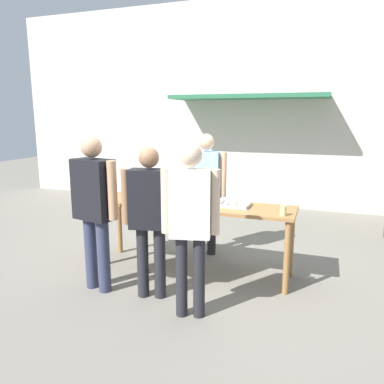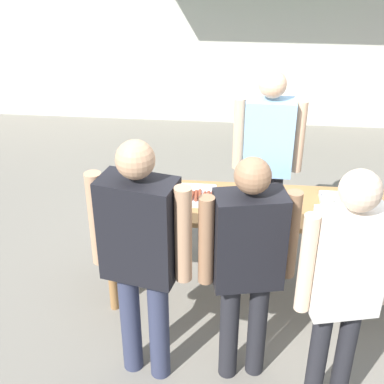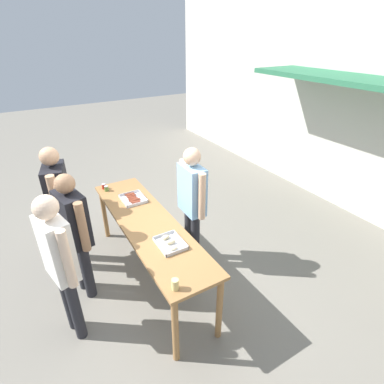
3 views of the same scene
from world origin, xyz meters
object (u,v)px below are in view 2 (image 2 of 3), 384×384
food_tray_sausages (192,196)px  food_tray_buns (343,203)px  person_server_behind_table (268,151)px  person_customer_with_cup (345,280)px  condiment_jar_mustard (116,207)px  person_customer_holding_hotdog (140,248)px  person_customer_waiting_in_line (248,257)px  condiment_jar_ketchup (128,206)px

food_tray_sausages → food_tray_buns: (1.17, 0.00, 0.00)m
person_server_behind_table → person_customer_with_cup: 1.80m
person_server_behind_table → food_tray_sausages: bearing=-132.5°
condiment_jar_mustard → person_customer_holding_hotdog: bearing=-64.9°
food_tray_sausages → person_customer_waiting_in_line: (0.44, -0.88, 0.08)m
person_customer_waiting_in_line → person_server_behind_table: bearing=-108.4°
person_customer_holding_hotdog → person_customer_waiting_in_line: (0.68, 0.05, -0.06)m
condiment_jar_mustard → person_customer_waiting_in_line: 1.17m
condiment_jar_ketchup → person_customer_waiting_in_line: bearing=-35.0°
person_customer_waiting_in_line → person_customer_with_cup: bearing=143.8°
person_server_behind_table → person_customer_holding_hotdog: (-0.84, -1.55, 0.01)m
person_customer_holding_hotdog → food_tray_buns: bearing=-134.1°
condiment_jar_ketchup → person_server_behind_table: size_ratio=0.05×
person_customer_holding_hotdog → person_customer_waiting_in_line: size_ratio=1.06×
condiment_jar_ketchup → person_customer_holding_hotdog: 0.72m
condiment_jar_ketchup → person_customer_holding_hotdog: size_ratio=0.05×
food_tray_buns → person_customer_with_cup: (-0.18, -1.13, 0.14)m
condiment_jar_ketchup → person_server_behind_table: person_server_behind_table is taller
food_tray_buns → person_server_behind_table: bearing=132.5°
condiment_jar_mustard → person_customer_with_cup: person_customer_with_cup is taller
person_customer_with_cup → person_customer_waiting_in_line: bearing=-37.4°
food_tray_buns → person_customer_with_cup: 1.15m
person_customer_holding_hotdog → person_server_behind_table: bearing=-105.8°
food_tray_buns → person_customer_holding_hotdog: size_ratio=0.20×
person_customer_with_cup → condiment_jar_ketchup: bearing=-44.6°
food_tray_sausages → food_tray_buns: food_tray_buns is taller
food_tray_buns → person_customer_with_cup: person_customer_with_cup is taller
food_tray_buns → condiment_jar_ketchup: (-1.63, -0.25, 0.02)m
condiment_jar_ketchup → person_customer_holding_hotdog: person_customer_holding_hotdog is taller
person_customer_with_cup → person_customer_holding_hotdog: bearing=-22.7°
food_tray_sausages → person_customer_with_cup: person_customer_with_cup is taller
food_tray_sausages → person_customer_waiting_in_line: person_customer_waiting_in_line is taller
person_customer_holding_hotdog → person_customer_waiting_in_line: 0.68m
condiment_jar_ketchup → condiment_jar_mustard: bearing=-172.1°
food_tray_sausages → person_customer_with_cup: 1.51m
food_tray_sausages → condiment_jar_mustard: condiment_jar_mustard is taller
food_tray_buns → person_server_behind_table: size_ratio=0.21×
food_tray_buns → person_customer_waiting_in_line: (-0.73, -0.88, 0.08)m
food_tray_sausages → person_server_behind_table: size_ratio=0.21×
food_tray_sausages → condiment_jar_ketchup: (-0.46, -0.25, 0.03)m
condiment_jar_mustard → condiment_jar_ketchup: 0.09m
condiment_jar_mustard → person_customer_waiting_in_line: size_ratio=0.05×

